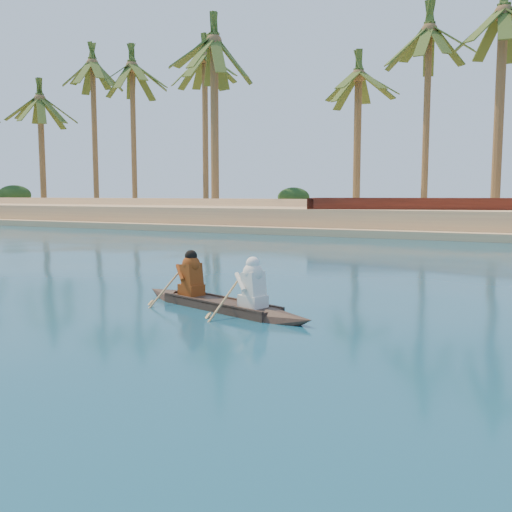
% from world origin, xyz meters
% --- Properties ---
extents(sandy_embankment, '(150.00, 51.00, 1.50)m').
position_xyz_m(sandy_embankment, '(0.00, 46.89, 0.53)').
color(sandy_embankment, '#E1BD7F').
rests_on(sandy_embankment, ground).
extents(palm_grove, '(110.00, 14.00, 16.00)m').
position_xyz_m(palm_grove, '(0.00, 35.00, 8.00)').
color(palm_grove, '#39501C').
rests_on(palm_grove, ground).
extents(shrub_cluster, '(100.00, 6.00, 2.40)m').
position_xyz_m(shrub_cluster, '(0.00, 31.50, 1.20)').
color(shrub_cluster, '#163413').
rests_on(shrub_cluster, ground).
extents(canoe, '(4.29, 1.93, 1.19)m').
position_xyz_m(canoe, '(4.30, 4.50, 0.23)').
color(canoe, '#3C2B21').
rests_on(canoe, ground).
extents(barge_mid, '(13.83, 7.57, 2.19)m').
position_xyz_m(barge_mid, '(4.78, 27.00, 0.77)').
color(barge_mid, maroon).
rests_on(barge_mid, ground).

